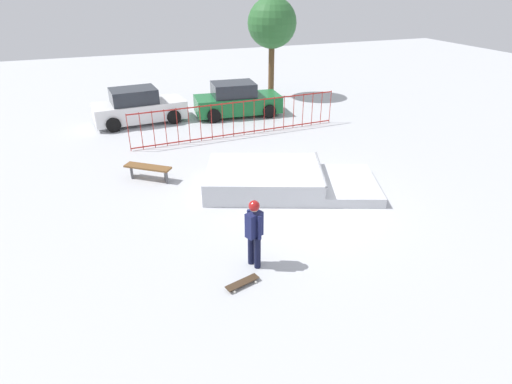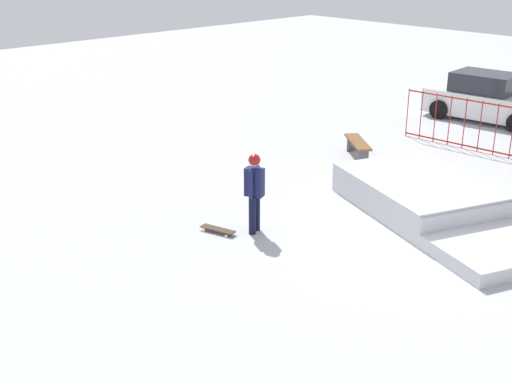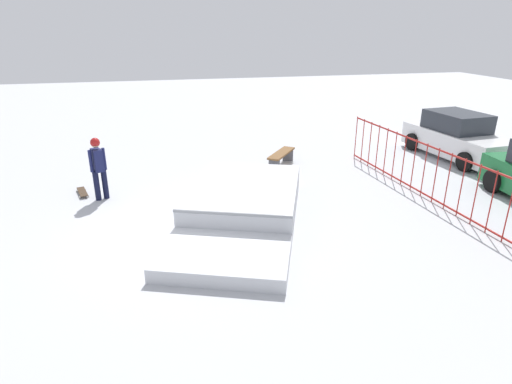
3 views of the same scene
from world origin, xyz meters
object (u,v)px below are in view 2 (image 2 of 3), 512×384
skater (254,187)px  parked_car_white (487,99)px  skate_ramp (433,202)px  park_bench (358,145)px  skateboard (218,229)px

skater → parked_car_white: (-1.28, 12.04, -0.28)m
skate_ramp → park_bench: 4.37m
skater → skateboard: 1.21m
parked_car_white → skater: bearing=-88.8°
park_bench → skate_ramp: bearing=-29.2°
skate_ramp → skater: bearing=-100.0°
skater → park_bench: skater is taller
skater → parked_car_white: size_ratio=0.41×
skate_ramp → skateboard: bearing=-101.5°
skater → parked_car_white: bearing=-106.9°
skateboard → park_bench: 6.34m
skateboard → parked_car_white: parked_car_white is taller
skate_ramp → skateboard: 4.85m
skateboard → parked_car_white: bearing=-102.1°
skater → parked_car_white: 12.11m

